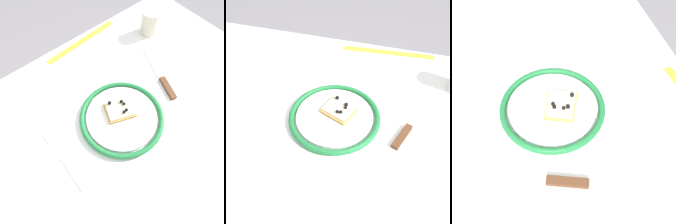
{
  "view_description": "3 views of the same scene",
  "coord_description": "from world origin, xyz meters",
  "views": [
    {
      "loc": [
        -0.19,
        -0.16,
        1.31
      ],
      "look_at": [
        -0.03,
        0.04,
        0.81
      ],
      "focal_mm": 30.6,
      "sensor_mm": 36.0,
      "label": 1
    },
    {
      "loc": [
        0.14,
        -0.51,
        1.41
      ],
      "look_at": [
        -0.0,
        0.03,
        0.79
      ],
      "focal_mm": 47.4,
      "sensor_mm": 36.0,
      "label": 2
    },
    {
      "loc": [
        0.42,
        -0.07,
        1.37
      ],
      "look_at": [
        0.01,
        0.04,
        0.79
      ],
      "focal_mm": 48.05,
      "sensor_mm": 36.0,
      "label": 3
    }
  ],
  "objects": [
    {
      "name": "knife",
      "position": [
        0.2,
        0.03,
        0.78
      ],
      "size": [
        0.1,
        0.23,
        0.01
      ],
      "color": "silver",
      "rests_on": "dining_table"
    },
    {
      "name": "cup",
      "position": [
        0.33,
        0.24,
        0.82
      ],
      "size": [
        0.07,
        0.07,
        0.09
      ],
      "primitive_type": "cylinder",
      "color": "beige",
      "rests_on": "dining_table"
    },
    {
      "name": "plate",
      "position": [
        -0.01,
        0.02,
        0.78
      ],
      "size": [
        0.26,
        0.26,
        0.02
      ],
      "color": "white",
      "rests_on": "dining_table"
    },
    {
      "name": "measuring_tape",
      "position": [
        0.09,
        0.37,
        0.77
      ],
      "size": [
        0.32,
        0.05,
        0.0
      ],
      "primitive_type": "cube",
      "rotation": [
        0.0,
        0.0,
        0.07
      ],
      "color": "yellow",
      "rests_on": "dining_table"
    },
    {
      "name": "fork",
      "position": [
        -0.22,
        0.02,
        0.77
      ],
      "size": [
        0.03,
        0.2,
        0.0
      ],
      "color": "silver",
      "rests_on": "dining_table"
    },
    {
      "name": "ground_plane",
      "position": [
        0.0,
        0.0,
        0.0
      ],
      "size": [
        6.0,
        6.0,
        0.0
      ],
      "primitive_type": "plane",
      "color": "gray"
    },
    {
      "name": "dining_table",
      "position": [
        0.0,
        0.0,
        0.67
      ],
      "size": [
        1.13,
        0.8,
        0.77
      ],
      "color": "white",
      "rests_on": "ground_plane"
    },
    {
      "name": "pizza_slice_near",
      "position": [
        -0.0,
        0.04,
        0.8
      ],
      "size": [
        0.11,
        0.1,
        0.03
      ],
      "color": "tan",
      "rests_on": "plate"
    }
  ]
}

